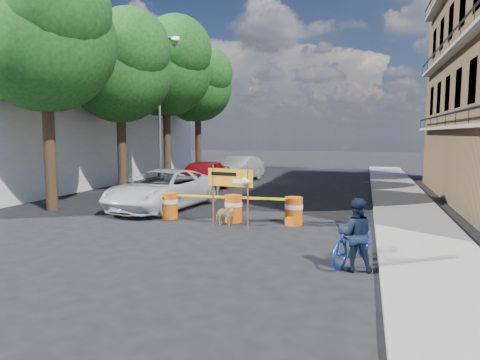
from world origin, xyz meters
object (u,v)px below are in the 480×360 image
Objects in this scene: bicycle at (354,220)px; dog at (225,215)px; detour_sign at (236,183)px; barrel_far_left at (129,202)px; sedan_silver at (239,169)px; pedestrian at (355,235)px; barrel_far_right at (294,210)px; barrel_mid_left at (169,205)px; sedan_red at (202,176)px; barrel_mid_right at (233,208)px; suv_white at (163,189)px.

bicycle is 5.03m from dog.
barrel_far_left is at bearing 176.37° from detour_sign.
pedestrian is at bearing -57.71° from sedan_silver.
detour_sign reaches higher than barrel_far_right.
sedan_red is (-1.48, 6.81, 0.33)m from barrel_mid_left.
barrel_mid_right is 3.79m from suv_white.
barrel_far_right is 0.20× the size of sedan_silver.
barrel_mid_left is (1.64, -0.10, 0.00)m from barrel_far_left.
detour_sign reaches higher than sedan_red.
bicycle is 0.42× the size of sedan_red.
sedan_red is at bearing -62.14° from pedestrian.
bicycle reaches higher than dog.
bicycle reaches higher than suv_white.
barrel_far_left and barrel_mid_left have the same top height.
barrel_far_right is at bearing 139.59° from bicycle.
barrel_far_right is at bearing -8.55° from suv_white.
barrel_far_right is 12.95m from sedan_silver.
dog is 4.03m from suv_white.
detour_sign is at bearing -27.21° from suv_white.
pedestrian reaches higher than barrel_mid_right.
suv_white reaches higher than dog.
sedan_red reaches higher than barrel_far_left.
detour_sign reaches higher than barrel_far_left.
sedan_red is at bearing 130.83° from barrel_far_right.
suv_white is 5.09m from sedan_red.
barrel_mid_left is 11.99m from sedan_silver.
barrel_far_left is 0.17× the size of suv_white.
pedestrian is 13.34m from sedan_red.
sedan_red is (-3.77, 6.76, 0.33)m from barrel_mid_right.
pedestrian reaches higher than sedan_silver.
barrel_mid_left is at bearing 172.23° from bicycle.
bicycle is (7.85, -3.60, 0.51)m from barrel_far_left.
suv_white is (-1.10, 1.73, 0.28)m from barrel_mid_left.
barrel_mid_left is 7.15m from bicycle.
sedan_red reaches higher than barrel_mid_right.
barrel_mid_left is 6.97m from sedan_red.
bicycle is 12.87m from sedan_red.
barrel_mid_right is at bearing -18.49° from suv_white.
pedestrian is 1.96× the size of dog.
dog is at bearing -99.32° from barrel_mid_right.
detour_sign is 4.66m from suv_white.
sedan_red reaches higher than pedestrian.
suv_white is at bearing 166.02° from bicycle.
bicycle is 2.45× the size of dog.
barrel_far_left is 1.00× the size of barrel_far_right.
pedestrian is 9.37m from suv_white.
detour_sign is at bearing -48.75° from pedestrian.
sedan_silver is at bearing 87.17° from sedan_red.
barrel_far_right is 0.19× the size of sedan_red.
barrel_far_right is 5.61m from suv_white.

